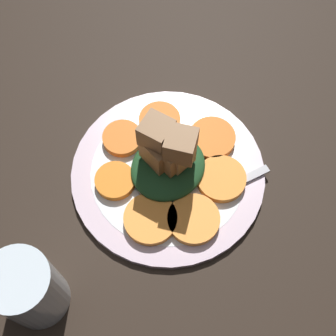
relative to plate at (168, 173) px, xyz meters
The scene contains 12 objects.
table_slab 1.52cm from the plate, ahead, with size 120.00×120.00×2.00cm, color black.
plate is the anchor object (origin of this frame).
carrot_slice_0 7.47cm from the plate, 58.23° to the right, with size 6.75×6.75×1.11cm, color orange.
carrot_slice_1 8.02cm from the plate, ahead, with size 6.64×6.64×1.11cm, color orange.
carrot_slice_2 8.03cm from the plate, 51.53° to the left, with size 5.99×5.99×1.11cm, color orange.
carrot_slice_3 8.23cm from the plate, 95.71° to the left, with size 5.60×5.60×1.11cm, color orange.
carrot_slice_4 7.47cm from the plate, 146.17° to the left, with size 5.49×5.49×1.11cm, color orange.
carrot_slice_5 7.63cm from the plate, 154.88° to the right, with size 7.06×7.06×1.11cm, color orange.
carrot_slice_6 8.05cm from the plate, 112.45° to the right, with size 6.91×6.91×1.11cm, color #F99438.
center_pile 4.27cm from the plate, 28.36° to the left, with size 10.67×9.60×10.17cm.
fork 6.71cm from the plate, 82.62° to the right, with size 17.31×7.82×0.40cm.
water_glass 23.83cm from the plate, behind, with size 7.42×7.42×11.15cm.
Camera 1 is at (-20.48, -18.99, 61.37)cm, focal length 50.00 mm.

